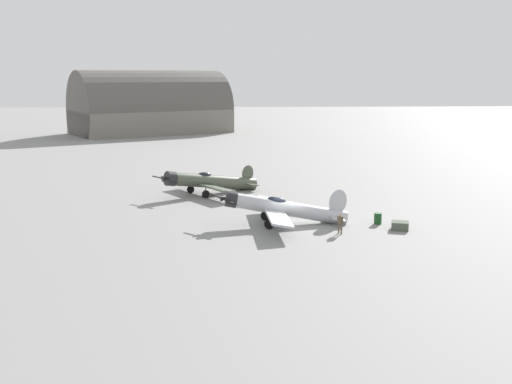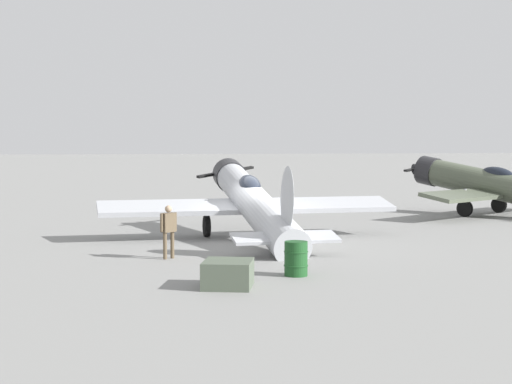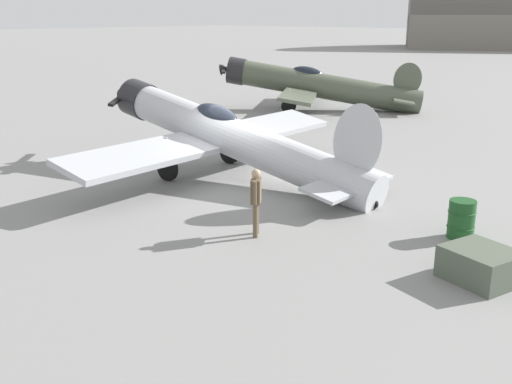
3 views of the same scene
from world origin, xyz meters
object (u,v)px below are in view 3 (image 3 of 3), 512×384
object	(u,v)px
equipment_crate	(481,265)
fuel_drum	(461,219)
airplane_foreground	(228,137)
ground_crew_mechanic	(256,196)
airplane_mid_apron	(317,85)

from	to	relation	value
equipment_crate	fuel_drum	distance (m)	2.46
airplane_foreground	fuel_drum	bearing A→B (deg)	175.25
ground_crew_mechanic	fuel_drum	distance (m)	4.95
equipment_crate	fuel_drum	xyz separation A→B (m)	(-2.07, -1.31, 0.13)
airplane_foreground	ground_crew_mechanic	distance (m)	5.50
airplane_foreground	fuel_drum	distance (m)	8.10
ground_crew_mechanic	airplane_mid_apron	bearing A→B (deg)	86.17
airplane_foreground	airplane_mid_apron	world-z (taller)	airplane_foreground
airplane_mid_apron	ground_crew_mechanic	world-z (taller)	airplane_mid_apron
airplane_foreground	ground_crew_mechanic	size ratio (longest dim) A/B	7.08
airplane_mid_apron	ground_crew_mechanic	size ratio (longest dim) A/B	6.67
airplane_mid_apron	airplane_foreground	bearing A→B (deg)	82.93
airplane_foreground	fuel_drum	world-z (taller)	airplane_foreground
fuel_drum	ground_crew_mechanic	bearing A→B (deg)	-50.47
airplane_mid_apron	fuel_drum	size ratio (longest dim) A/B	11.80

